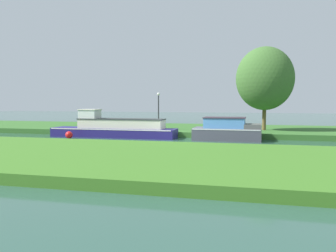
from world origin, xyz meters
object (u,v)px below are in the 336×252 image
navy_barge (115,128)px  mooring_post_near (99,125)px  willow_tree_left (265,79)px  slate_narrowboat (228,130)px  lamp_post (158,106)px  channel_buoy (69,135)px

navy_barge → mooring_post_near: (-1.92, 1.34, 0.10)m
willow_tree_left → slate_narrowboat: bearing=-120.6°
lamp_post → channel_buoy: 7.32m
lamp_post → mooring_post_near: size_ratio=4.17×
willow_tree_left → mooring_post_near: (-12.75, -2.84, -3.68)m
navy_barge → channel_buoy: size_ratio=18.38×
mooring_post_near → slate_narrowboat: bearing=-7.4°
willow_tree_left → mooring_post_near: bearing=-167.5°
slate_narrowboat → channel_buoy: size_ratio=8.85×
channel_buoy → mooring_post_near: bearing=74.7°
slate_narrowboat → mooring_post_near: bearing=172.6°
navy_barge → mooring_post_near: bearing=144.9°
willow_tree_left → mooring_post_near: willow_tree_left is taller
mooring_post_near → lamp_post: bearing=17.0°
willow_tree_left → channel_buoy: size_ratio=12.55×
slate_narrowboat → lamp_post: (-5.73, 2.74, 1.59)m
slate_narrowboat → willow_tree_left: size_ratio=0.71×
navy_barge → slate_narrowboat: bearing=-0.0°
slate_narrowboat → channel_buoy: 11.29m
lamp_post → willow_tree_left: bearing=10.0°
mooring_post_near → navy_barge: bearing=-35.1°
lamp_post → slate_narrowboat: bearing=-25.5°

